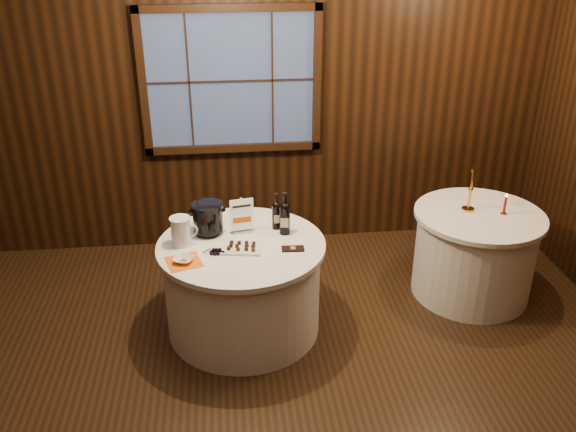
{
  "coord_description": "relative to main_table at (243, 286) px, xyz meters",
  "views": [
    {
      "loc": [
        -0.1,
        -3.05,
        2.98
      ],
      "look_at": [
        0.35,
        0.9,
        1.03
      ],
      "focal_mm": 38.0,
      "sensor_mm": 36.0,
      "label": 1
    }
  ],
  "objects": [
    {
      "name": "side_table",
      "position": [
        2.0,
        0.3,
        0.0
      ],
      "size": [
        1.08,
        1.08,
        0.77
      ],
      "color": "white",
      "rests_on": "ground"
    },
    {
      "name": "grape_bunch",
      "position": [
        -0.18,
        -0.13,
        0.4
      ],
      "size": [
        0.18,
        0.09,
        0.04
      ],
      "rotation": [
        0.0,
        0.0,
        -0.21
      ],
      "color": "black",
      "rests_on": "main_table"
    },
    {
      "name": "ground",
      "position": [
        0.0,
        -1.0,
        -0.39
      ],
      "size": [
        6.0,
        6.0,
        0.0
      ],
      "primitive_type": "plane",
      "color": "black",
      "rests_on": "ground"
    },
    {
      "name": "chocolate_box",
      "position": [
        0.38,
        -0.14,
        0.39
      ],
      "size": [
        0.17,
        0.09,
        0.01
      ],
      "primitive_type": "cube",
      "rotation": [
        0.0,
        0.0,
        -0.05
      ],
      "color": "black",
      "rests_on": "main_table"
    },
    {
      "name": "brass_candlestick",
      "position": [
        1.92,
        0.37,
        0.52
      ],
      "size": [
        0.11,
        0.11,
        0.38
      ],
      "color": "#C98E3E",
      "rests_on": "side_table"
    },
    {
      "name": "red_candle",
      "position": [
        2.18,
        0.26,
        0.46
      ],
      "size": [
        0.05,
        0.05,
        0.18
      ],
      "color": "#C98E3E",
      "rests_on": "side_table"
    },
    {
      "name": "port_bottle_right",
      "position": [
        0.34,
        0.13,
        0.53
      ],
      "size": [
        0.08,
        0.09,
        0.35
      ],
      "rotation": [
        0.0,
        0.0,
        -0.15
      ],
      "color": "black",
      "rests_on": "main_table"
    },
    {
      "name": "glass_pitcher",
      "position": [
        -0.44,
        0.03,
        0.5
      ],
      "size": [
        0.21,
        0.16,
        0.22
      ],
      "rotation": [
        0.0,
        0.0,
        0.02
      ],
      "color": "silver",
      "rests_on": "main_table"
    },
    {
      "name": "main_table",
      "position": [
        0.0,
        0.0,
        0.0
      ],
      "size": [
        1.28,
        1.28,
        0.77
      ],
      "color": "white",
      "rests_on": "ground"
    },
    {
      "name": "ice_bucket",
      "position": [
        -0.24,
        0.19,
        0.51
      ],
      "size": [
        0.25,
        0.25,
        0.25
      ],
      "color": "black",
      "rests_on": "main_table"
    },
    {
      "name": "chocolate_plate",
      "position": [
        0.0,
        -0.1,
        0.4
      ],
      "size": [
        0.33,
        0.25,
        0.04
      ],
      "rotation": [
        0.0,
        0.0,
        -0.17
      ],
      "color": "white",
      "rests_on": "main_table"
    },
    {
      "name": "orange_napkin",
      "position": [
        -0.42,
        -0.23,
        0.38
      ],
      "size": [
        0.29,
        0.29,
        0.0
      ],
      "primitive_type": "cube",
      "rotation": [
        0.0,
        0.0,
        0.29
      ],
      "color": "orange",
      "rests_on": "main_table"
    },
    {
      "name": "port_bottle_left",
      "position": [
        0.29,
        0.22,
        0.51
      ],
      "size": [
        0.07,
        0.07,
        0.3
      ],
      "rotation": [
        0.0,
        0.0,
        0.05
      ],
      "color": "black",
      "rests_on": "main_table"
    },
    {
      "name": "back_wall",
      "position": [
        0.0,
        1.48,
        1.16
      ],
      "size": [
        6.0,
        0.1,
        3.0
      ],
      "color": "black",
      "rests_on": "ground"
    },
    {
      "name": "sign_stand",
      "position": [
        0.02,
        0.18,
        0.48
      ],
      "size": [
        0.18,
        0.11,
        0.3
      ],
      "rotation": [
        0.0,
        0.0,
        0.17
      ],
      "color": "#AEAEB5",
      "rests_on": "main_table"
    },
    {
      "name": "cracker_bowl",
      "position": [
        -0.42,
        -0.23,
        0.4
      ],
      "size": [
        0.18,
        0.18,
        0.03
      ],
      "primitive_type": "imported",
      "rotation": [
        0.0,
        0.0,
        -0.32
      ],
      "color": "white",
      "rests_on": "orange_napkin"
    }
  ]
}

